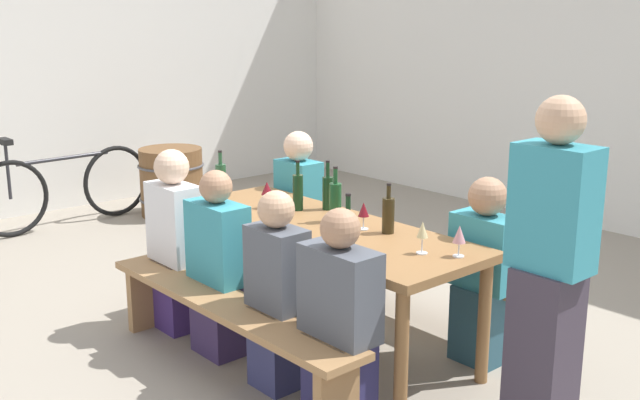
{
  "coord_description": "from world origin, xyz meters",
  "views": [
    {
      "loc": [
        3.24,
        -2.84,
        1.97
      ],
      "look_at": [
        0.0,
        0.0,
        0.9
      ],
      "focal_mm": 42.48,
      "sensor_mm": 36.0,
      "label": 1
    }
  ],
  "objects_px": {
    "wine_bottle_2": "(388,214)",
    "wine_glass_0": "(271,204)",
    "bench_far": "(398,263)",
    "wine_glass_2": "(422,231)",
    "standing_host": "(548,289)",
    "parked_bicycle_0": "(65,188)",
    "wine_bottle_5": "(221,181)",
    "seated_guest_near_2": "(277,295)",
    "wine_bottle_0": "(335,201)",
    "wine_bottle_1": "(298,191)",
    "seated_guest_near_1": "(219,269)",
    "wine_glass_4": "(364,211)",
    "wine_bottle_3": "(328,192)",
    "seated_guest_far_1": "(483,275)",
    "wine_glass_1": "(459,235)",
    "wine_bottle_4": "(348,231)",
    "seated_guest_near_0": "(175,244)",
    "wine_glass_3": "(267,189)",
    "seated_guest_near_3": "(340,325)",
    "seated_guest_far_0": "(299,212)",
    "bench_near": "(226,316)",
    "tasting_table": "(320,237)",
    "wine_barrel": "(172,182)"
  },
  "relations": [
    {
      "from": "wine_bottle_0",
      "to": "seated_guest_near_3",
      "type": "relative_size",
      "value": 0.31
    },
    {
      "from": "wine_glass_2",
      "to": "wine_bottle_5",
      "type": "bearing_deg",
      "value": -176.23
    },
    {
      "from": "wine_bottle_0",
      "to": "wine_bottle_1",
      "type": "distance_m",
      "value": 0.36
    },
    {
      "from": "seated_guest_near_0",
      "to": "wine_barrel",
      "type": "distance_m",
      "value": 2.89
    },
    {
      "from": "wine_bottle_1",
      "to": "wine_bottle_3",
      "type": "xyz_separation_m",
      "value": [
        0.11,
        0.15,
        -0.01
      ]
    },
    {
      "from": "seated_guest_far_0",
      "to": "wine_glass_4",
      "type": "bearing_deg",
      "value": 69.12
    },
    {
      "from": "wine_glass_3",
      "to": "seated_guest_near_2",
      "type": "distance_m",
      "value": 1.02
    },
    {
      "from": "wine_bottle_0",
      "to": "wine_bottle_5",
      "type": "height_order",
      "value": "wine_bottle_0"
    },
    {
      "from": "bench_far",
      "to": "wine_glass_2",
      "type": "distance_m",
      "value": 1.13
    },
    {
      "from": "wine_glass_2",
      "to": "seated_guest_near_1",
      "type": "relative_size",
      "value": 0.16
    },
    {
      "from": "wine_glass_1",
      "to": "wine_barrel",
      "type": "height_order",
      "value": "wine_glass_1"
    },
    {
      "from": "wine_glass_3",
      "to": "wine_glass_4",
      "type": "relative_size",
      "value": 1.08
    },
    {
      "from": "wine_glass_0",
      "to": "seated_guest_near_1",
      "type": "bearing_deg",
      "value": -100.69
    },
    {
      "from": "wine_glass_0",
      "to": "seated_guest_near_3",
      "type": "relative_size",
      "value": 0.15
    },
    {
      "from": "standing_host",
      "to": "parked_bicycle_0",
      "type": "height_order",
      "value": "standing_host"
    },
    {
      "from": "wine_bottle_1",
      "to": "wine_bottle_4",
      "type": "relative_size",
      "value": 1.02
    },
    {
      "from": "seated_guest_near_3",
      "to": "standing_host",
      "type": "xyz_separation_m",
      "value": [
        0.82,
        0.46,
        0.3
      ]
    },
    {
      "from": "wine_glass_4",
      "to": "parked_bicycle_0",
      "type": "xyz_separation_m",
      "value": [
        -3.79,
        -0.21,
        -0.49
      ]
    },
    {
      "from": "wine_bottle_2",
      "to": "seated_guest_near_2",
      "type": "xyz_separation_m",
      "value": [
        -0.12,
        -0.71,
        -0.34
      ]
    },
    {
      "from": "wine_bottle_1",
      "to": "wine_bottle_5",
      "type": "relative_size",
      "value": 0.97
    },
    {
      "from": "wine_glass_1",
      "to": "wine_bottle_5",
      "type": "bearing_deg",
      "value": -173.4
    },
    {
      "from": "wine_glass_3",
      "to": "bench_far",
      "type": "bearing_deg",
      "value": 53.05
    },
    {
      "from": "wine_glass_2",
      "to": "wine_bottle_2",
      "type": "bearing_deg",
      "value": 159.44
    },
    {
      "from": "bench_near",
      "to": "standing_host",
      "type": "xyz_separation_m",
      "value": [
        1.58,
        0.61,
        0.45
      ]
    },
    {
      "from": "wine_glass_2",
      "to": "wine_glass_4",
      "type": "height_order",
      "value": "wine_glass_2"
    },
    {
      "from": "wine_bottle_4",
      "to": "wine_glass_2",
      "type": "distance_m",
      "value": 0.39
    },
    {
      "from": "seated_guest_far_1",
      "to": "wine_glass_1",
      "type": "bearing_deg",
      "value": 17.84
    },
    {
      "from": "wine_bottle_2",
      "to": "seated_guest_near_0",
      "type": "bearing_deg",
      "value": -148.28
    },
    {
      "from": "wine_glass_1",
      "to": "seated_guest_near_1",
      "type": "distance_m",
      "value": 1.43
    },
    {
      "from": "standing_host",
      "to": "wine_barrel",
      "type": "distance_m",
      "value": 4.96
    },
    {
      "from": "bench_far",
      "to": "wine_glass_2",
      "type": "relative_size",
      "value": 11.55
    },
    {
      "from": "wine_bottle_0",
      "to": "seated_guest_far_0",
      "type": "bearing_deg",
      "value": 153.63
    },
    {
      "from": "wine_glass_2",
      "to": "seated_guest_near_3",
      "type": "xyz_separation_m",
      "value": [
        -0.01,
        -0.57,
        -0.36
      ]
    },
    {
      "from": "wine_bottle_5",
      "to": "seated_guest_near_1",
      "type": "xyz_separation_m",
      "value": [
        0.64,
        -0.46,
        -0.36
      ]
    },
    {
      "from": "wine_bottle_0",
      "to": "wine_glass_2",
      "type": "distance_m",
      "value": 0.76
    },
    {
      "from": "wine_glass_0",
      "to": "standing_host",
      "type": "relative_size",
      "value": 0.1
    },
    {
      "from": "wine_glass_2",
      "to": "wine_barrel",
      "type": "distance_m",
      "value": 4.16
    },
    {
      "from": "seated_guest_far_1",
      "to": "wine_glass_2",
      "type": "bearing_deg",
      "value": -3.42
    },
    {
      "from": "wine_bottle_5",
      "to": "seated_guest_near_2",
      "type": "relative_size",
      "value": 0.3
    },
    {
      "from": "wine_glass_3",
      "to": "standing_host",
      "type": "distance_m",
      "value": 2.09
    },
    {
      "from": "wine_bottle_3",
      "to": "wine_bottle_5",
      "type": "height_order",
      "value": "wine_bottle_5"
    },
    {
      "from": "wine_bottle_4",
      "to": "wine_barrel",
      "type": "bearing_deg",
      "value": 163.23
    },
    {
      "from": "wine_bottle_4",
      "to": "parked_bicycle_0",
      "type": "distance_m",
      "value": 4.07
    },
    {
      "from": "tasting_table",
      "to": "bench_near",
      "type": "bearing_deg",
      "value": -90.0
    },
    {
      "from": "wine_bottle_2",
      "to": "wine_glass_0",
      "type": "relative_size",
      "value": 1.78
    },
    {
      "from": "wine_bottle_5",
      "to": "wine_glass_0",
      "type": "distance_m",
      "value": 0.71
    },
    {
      "from": "seated_guest_near_3",
      "to": "wine_bottle_0",
      "type": "bearing_deg",
      "value": 48.97
    },
    {
      "from": "wine_bottle_0",
      "to": "wine_bottle_4",
      "type": "relative_size",
      "value": 1.07
    },
    {
      "from": "wine_bottle_0",
      "to": "wine_bottle_2",
      "type": "relative_size",
      "value": 1.17
    },
    {
      "from": "wine_glass_4",
      "to": "wine_bottle_3",
      "type": "bearing_deg",
      "value": 162.38
    }
  ]
}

